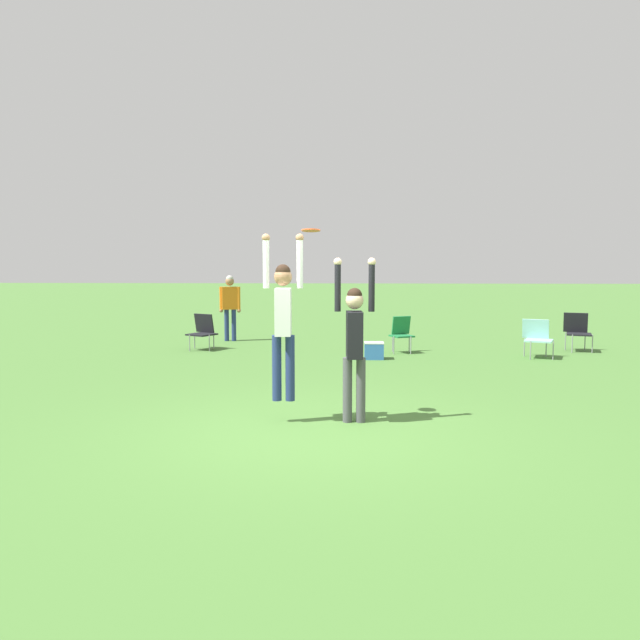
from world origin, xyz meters
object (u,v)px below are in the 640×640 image
Objects in this scene: camping_chair_1 at (537,336)px; cooler_box at (374,351)px; camping_chair_2 at (203,330)px; person_spectator_near at (230,301)px; camping_chair_0 at (577,329)px; frisbee at (311,230)px; camping_chair_3 at (401,332)px; person_defending at (354,336)px; person_jumping at (283,313)px.

camping_chair_1 reaches higher than cooler_box.
person_spectator_near is (0.34, 1.67, 0.59)m from camping_chair_2.
camping_chair_1 is (-1.25, -1.09, -0.04)m from camping_chair_0.
camping_chair_0 is at bearing -116.67° from camping_chair_1.
frisbee is 0.29× the size of camping_chair_3.
frisbee reaches higher than person_spectator_near.
frisbee is (-0.57, 0.14, 1.35)m from person_defending.
camping_chair_3 is at bearing -154.15° from camping_chair_2.
person_jumping is 1.12m from frisbee.
frisbee is (0.34, 0.19, 1.05)m from person_jumping.
camping_chair_3 reaches higher than camping_chair_1.
camping_chair_2 is 1.80m from person_spectator_near.
person_jumping is at bearing 48.70° from camping_chair_3.
camping_chair_2 is at bearing -27.53° from camping_chair_3.
camping_chair_0 reaches higher than cooler_box.
person_defending is at bearing -13.68° from frisbee.
cooler_box is at bearing -168.90° from camping_chair_2.
camping_chair_2 is 0.48× the size of person_spectator_near.
person_spectator_near is at bearing -72.11° from camping_chair_2.
person_jumping is at bearing -90.00° from person_defending.
person_defending is 2.37× the size of camping_chair_0.
frisbee is 0.59× the size of cooler_box.
person_jumping is 8.75× the size of frisbee.
cooler_box is (4.05, -1.34, -0.29)m from camping_chair_2.
camping_chair_3 is at bearing -42.44° from person_spectator_near.
person_defending is (0.91, 0.05, -0.30)m from person_jumping.
frisbee reaches higher than person_defending.
person_defending is 7.69m from camping_chair_2.
person_defending reaches higher than camping_chair_2.
person_defending is 7.13m from camping_chair_1.
camping_chair_3 is (2.04, 6.53, -0.93)m from person_jumping.
cooler_box is at bearing 36.03° from camping_chair_0.
camping_chair_1 is at bearing 143.67° from camping_chair_3.
camping_chair_3 is at bearing -20.59° from person_jumping.
person_jumping is at bearing -92.86° from person_spectator_near.
person_defending is 8.75m from camping_chair_0.
camping_chair_1 is at bearing -37.92° from person_spectator_near.
camping_chair_0 is at bearing 139.40° from person_defending.
camping_chair_1 is at bearing 59.99° from camping_chair_0.
camping_chair_0 is 5.07m from cooler_box.
camping_chair_1 is 2.98m from camping_chair_3.
person_defending is 1.21× the size of person_spectator_near.
camping_chair_3 reaches higher than cooler_box.
camping_chair_0 is (5.29, 6.93, -0.61)m from person_defending.
frisbee is at bearing -100.95° from cooler_box.
person_defending is 2.53× the size of camping_chair_3.
camping_chair_0 is 1.08× the size of camping_chair_1.
camping_chair_2 is (-7.64, 0.93, -0.00)m from camping_chair_1.
person_spectator_near is at bearing 2.45° from camping_chair_1.
camping_chair_0 is 4.19m from camping_chair_3.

